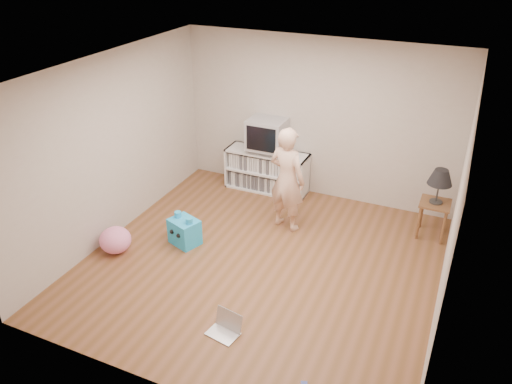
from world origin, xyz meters
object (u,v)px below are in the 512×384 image
object	(u,v)px
dvd_deck	(267,150)
plush_pink	(115,240)
side_table	(434,211)
person	(287,179)
laptop	(226,327)
plush_blue	(184,231)
media_unit	(267,170)
crt_tv	(267,134)
table_lamp	(440,178)

from	to	relation	value
dvd_deck	plush_pink	xyz separation A→B (m)	(-1.19, -2.57, -0.55)
side_table	person	xyz separation A→B (m)	(-2.02, -0.63, 0.38)
laptop	plush_blue	world-z (taller)	plush_blue
plush_blue	media_unit	bearing A→B (deg)	98.26
dvd_deck	side_table	size ratio (longest dim) A/B	0.82
dvd_deck	laptop	distance (m)	3.54
plush_pink	laptop	bearing A→B (deg)	-20.30
person	plush_pink	bearing A→B (deg)	53.76
crt_tv	laptop	distance (m)	3.60
person	plush_blue	world-z (taller)	person
side_table	person	size ratio (longest dim) A/B	0.35
plush_pink	plush_blue	bearing A→B (deg)	36.38
crt_tv	laptop	bearing A→B (deg)	-74.64
dvd_deck	table_lamp	world-z (taller)	table_lamp
crt_tv	table_lamp	xyz separation A→B (m)	(2.75, -0.37, -0.08)
dvd_deck	table_lamp	xyz separation A→B (m)	(2.75, -0.37, 0.21)
media_unit	side_table	size ratio (longest dim) A/B	2.55
media_unit	plush_pink	xyz separation A→B (m)	(-1.19, -2.59, -0.17)
dvd_deck	media_unit	bearing A→B (deg)	90.00
crt_tv	dvd_deck	bearing A→B (deg)	90.00
dvd_deck	laptop	size ratio (longest dim) A/B	1.16
laptop	plush_blue	bearing A→B (deg)	145.18
dvd_deck	table_lamp	size ratio (longest dim) A/B	0.87
side_table	crt_tv	bearing A→B (deg)	172.42
media_unit	dvd_deck	bearing A→B (deg)	-90.00
dvd_deck	table_lamp	bearing A→B (deg)	-7.65
media_unit	side_table	distance (m)	2.78
laptop	plush_pink	bearing A→B (deg)	169.98
dvd_deck	person	xyz separation A→B (m)	(0.73, -1.00, 0.06)
media_unit	plush_blue	distance (m)	2.07
crt_tv	side_table	bearing A→B (deg)	-7.58
media_unit	crt_tv	world-z (taller)	crt_tv
side_table	laptop	distance (m)	3.52
dvd_deck	plush_pink	world-z (taller)	dvd_deck
crt_tv	person	size ratio (longest dim) A/B	0.38
person	plush_pink	xyz separation A→B (m)	(-1.92, -1.58, -0.61)
media_unit	side_table	bearing A→B (deg)	-7.97
crt_tv	plush_blue	distance (m)	2.21
dvd_deck	laptop	bearing A→B (deg)	-74.65
media_unit	table_lamp	world-z (taller)	table_lamp
crt_tv	laptop	size ratio (longest dim) A/B	1.55
media_unit	crt_tv	distance (m)	0.67
media_unit	crt_tv	xyz separation A→B (m)	(0.00, -0.02, 0.67)
plush_pink	side_table	bearing A→B (deg)	29.20
dvd_deck	laptop	world-z (taller)	dvd_deck
plush_blue	plush_pink	distance (m)	0.95
plush_blue	plush_pink	world-z (taller)	plush_blue
side_table	plush_pink	world-z (taller)	side_table
side_table	laptop	xyz separation A→B (m)	(-1.83, -2.98, -0.35)
media_unit	table_lamp	xyz separation A→B (m)	(2.75, -0.39, 0.59)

